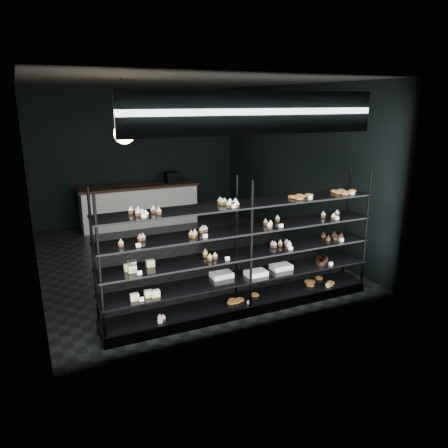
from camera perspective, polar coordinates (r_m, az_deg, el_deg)
name	(u,v)px	position (r m, az deg, el deg)	size (l,w,h in m)	color
room	(177,174)	(8.02, -6.09, 6.48)	(5.01, 6.01, 3.20)	black
display_shelf	(242,269)	(6.11, 2.39, -5.87)	(4.00, 0.50, 1.91)	black
signage	(257,113)	(5.23, 4.37, 14.27)	(3.30, 0.05, 0.50)	#0C0B38
pendant_lamp	(124,134)	(6.28, -12.92, 11.45)	(0.28, 0.28, 0.87)	black
service_counter	(140,205)	(10.56, -10.91, 2.46)	(2.80, 0.65, 1.23)	silver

